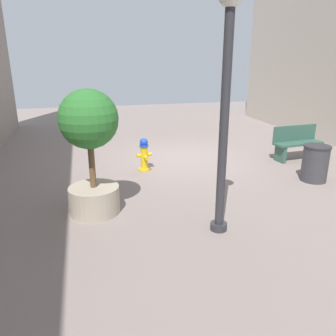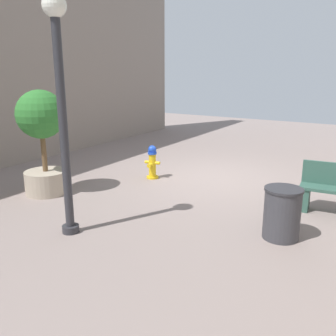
{
  "view_description": "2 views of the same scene",
  "coord_description": "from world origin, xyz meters",
  "px_view_note": "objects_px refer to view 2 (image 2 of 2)",
  "views": [
    {
      "loc": [
        2.64,
        8.78,
        2.73
      ],
      "look_at": [
        0.87,
        1.92,
        0.38
      ],
      "focal_mm": 35.49,
      "sensor_mm": 36.0,
      "label": 1
    },
    {
      "loc": [
        -3.83,
        8.22,
        2.65
      ],
      "look_at": [
        0.09,
        1.84,
        0.65
      ],
      "focal_mm": 39.5,
      "sensor_mm": 36.0,
      "label": 2
    }
  ],
  "objects_px": {
    "planter_tree": "(42,134)",
    "street_lamp": "(61,92)",
    "trash_bin": "(282,213)",
    "fire_hydrant": "(152,162)"
  },
  "relations": [
    {
      "from": "planter_tree",
      "to": "street_lamp",
      "type": "distance_m",
      "value": 2.51
    },
    {
      "from": "planter_tree",
      "to": "street_lamp",
      "type": "bearing_deg",
      "value": 148.61
    },
    {
      "from": "trash_bin",
      "to": "fire_hydrant",
      "type": "bearing_deg",
      "value": -25.37
    },
    {
      "from": "street_lamp",
      "to": "trash_bin",
      "type": "bearing_deg",
      "value": -151.91
    },
    {
      "from": "planter_tree",
      "to": "fire_hydrant",
      "type": "bearing_deg",
      "value": -121.6
    },
    {
      "from": "street_lamp",
      "to": "trash_bin",
      "type": "height_order",
      "value": "street_lamp"
    },
    {
      "from": "planter_tree",
      "to": "trash_bin",
      "type": "bearing_deg",
      "value": -175.04
    },
    {
      "from": "planter_tree",
      "to": "street_lamp",
      "type": "xyz_separation_m",
      "value": [
        -1.97,
        1.2,
        1.0
      ]
    },
    {
      "from": "planter_tree",
      "to": "trash_bin",
      "type": "height_order",
      "value": "planter_tree"
    },
    {
      "from": "street_lamp",
      "to": "trash_bin",
      "type": "xyz_separation_m",
      "value": [
        -3.07,
        -1.64,
        -1.9
      ]
    }
  ]
}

